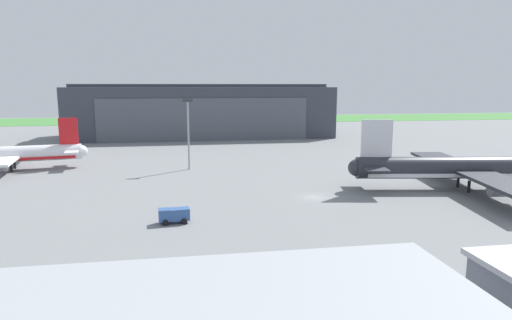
# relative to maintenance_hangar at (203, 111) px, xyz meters

# --- Properties ---
(ground_plane) EXTENTS (440.00, 440.00, 0.00)m
(ground_plane) POSITION_rel_maintenance_hangar_xyz_m (15.50, -101.67, -9.81)
(ground_plane) COLOR slate
(grass_field_strip) EXTENTS (440.00, 56.00, 0.08)m
(grass_field_strip) POSITION_rel_maintenance_hangar_xyz_m (15.50, 85.39, -9.77)
(grass_field_strip) COLOR #44833C
(grass_field_strip) RESTS_ON ground_plane
(maintenance_hangar) EXTENTS (99.49, 33.82, 20.55)m
(maintenance_hangar) POSITION_rel_maintenance_hangar_xyz_m (0.00, 0.00, 0.00)
(maintenance_hangar) COLOR #383D47
(maintenance_hangar) RESTS_ON ground_plane
(airliner_near_left) EXTENTS (48.36, 44.05, 13.64)m
(airliner_near_left) POSITION_rel_maintenance_hangar_xyz_m (47.42, -101.07, -5.61)
(airliner_near_left) COLOR #282B33
(airliner_near_left) RESTS_ON ground_plane
(airliner_far_left) EXTENTS (36.51, 29.38, 12.22)m
(airliner_far_left) POSITION_rel_maintenance_hangar_xyz_m (-49.32, -65.42, -6.07)
(airliner_far_left) COLOR silver
(airliner_far_left) RESTS_ON ground_plane
(baggage_tug) EXTENTS (4.61, 2.63, 2.22)m
(baggage_tug) POSITION_rel_maintenance_hangar_xyz_m (-9.17, -112.74, -8.55)
(baggage_tug) COLOR #335693
(baggage_tug) RESTS_ON ground_plane
(apron_light_mast) EXTENTS (2.40, 0.50, 16.94)m
(apron_light_mast) POSITION_rel_maintenance_hangar_xyz_m (-6.42, -70.81, 0.24)
(apron_light_mast) COLOR #99999E
(apron_light_mast) RESTS_ON ground_plane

